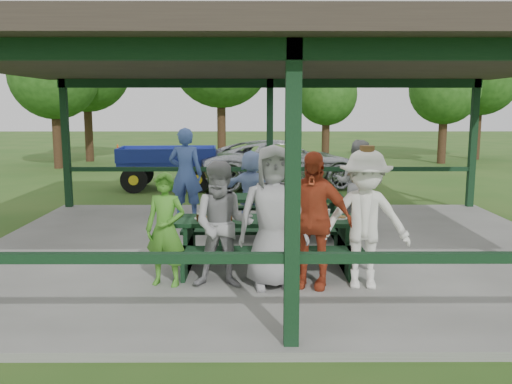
{
  "coord_description": "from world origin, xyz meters",
  "views": [
    {
      "loc": [
        -0.37,
        -8.97,
        2.48
      ],
      "look_at": [
        -0.34,
        -0.3,
        1.1
      ],
      "focal_mm": 38.0,
      "sensor_mm": 36.0,
      "label": 1
    }
  ],
  "objects_px": {
    "contestant_grey_left": "(223,225)",
    "contestant_white_fedora": "(365,219)",
    "contestant_green": "(166,229)",
    "spectator_grey": "(357,183)",
    "picnic_table_far": "(278,211)",
    "spectator_blue": "(186,174)",
    "farm_trailer": "(168,167)",
    "contestant_red": "(312,220)",
    "contestant_grey_mid": "(273,217)",
    "picnic_table_near": "(266,237)",
    "pickup_truck": "(282,163)",
    "spectator_lblue": "(252,188)"
  },
  "relations": [
    {
      "from": "contestant_green",
      "to": "farm_trailer",
      "type": "relative_size",
      "value": 0.39
    },
    {
      "from": "picnic_table_far",
      "to": "contestant_green",
      "type": "bearing_deg",
      "value": -120.42
    },
    {
      "from": "picnic_table_far",
      "to": "picnic_table_near",
      "type": "bearing_deg",
      "value": -97.61
    },
    {
      "from": "contestant_red",
      "to": "farm_trailer",
      "type": "height_order",
      "value": "contestant_red"
    },
    {
      "from": "contestant_red",
      "to": "spectator_grey",
      "type": "height_order",
      "value": "contestant_red"
    },
    {
      "from": "contestant_grey_left",
      "to": "contestant_grey_mid",
      "type": "bearing_deg",
      "value": 1.08
    },
    {
      "from": "picnic_table_far",
      "to": "contestant_red",
      "type": "height_order",
      "value": "contestant_red"
    },
    {
      "from": "contestant_white_fedora",
      "to": "spectator_grey",
      "type": "xyz_separation_m",
      "value": [
        0.59,
        3.68,
        -0.05
      ]
    },
    {
      "from": "contestant_white_fedora",
      "to": "farm_trailer",
      "type": "height_order",
      "value": "contestant_white_fedora"
    },
    {
      "from": "spectator_grey",
      "to": "pickup_truck",
      "type": "distance_m",
      "value": 6.19
    },
    {
      "from": "contestant_white_fedora",
      "to": "pickup_truck",
      "type": "bearing_deg",
      "value": 99.17
    },
    {
      "from": "contestant_grey_left",
      "to": "pickup_truck",
      "type": "xyz_separation_m",
      "value": [
        1.29,
        9.74,
        -0.21
      ]
    },
    {
      "from": "contestant_green",
      "to": "spectator_blue",
      "type": "relative_size",
      "value": 0.78
    },
    {
      "from": "farm_trailer",
      "to": "contestant_green",
      "type": "bearing_deg",
      "value": -85.02
    },
    {
      "from": "contestant_grey_left",
      "to": "farm_trailer",
      "type": "height_order",
      "value": "contestant_grey_left"
    },
    {
      "from": "spectator_blue",
      "to": "farm_trailer",
      "type": "distance_m",
      "value": 5.09
    },
    {
      "from": "pickup_truck",
      "to": "spectator_blue",
      "type": "bearing_deg",
      "value": 146.97
    },
    {
      "from": "picnic_table_near",
      "to": "contestant_white_fedora",
      "type": "relative_size",
      "value": 1.41
    },
    {
      "from": "contestant_red",
      "to": "spectator_blue",
      "type": "distance_m",
      "value": 4.85
    },
    {
      "from": "contestant_red",
      "to": "farm_trailer",
      "type": "distance_m",
      "value": 9.86
    },
    {
      "from": "contestant_grey_left",
      "to": "contestant_white_fedora",
      "type": "xyz_separation_m",
      "value": [
        1.86,
        -0.01,
        0.08
      ]
    },
    {
      "from": "pickup_truck",
      "to": "farm_trailer",
      "type": "height_order",
      "value": "pickup_truck"
    },
    {
      "from": "contestant_green",
      "to": "spectator_grey",
      "type": "distance_m",
      "value": 4.82
    },
    {
      "from": "picnic_table_near",
      "to": "pickup_truck",
      "type": "height_order",
      "value": "pickup_truck"
    },
    {
      "from": "contestant_green",
      "to": "contestant_white_fedora",
      "type": "relative_size",
      "value": 0.81
    },
    {
      "from": "contestant_grey_mid",
      "to": "spectator_blue",
      "type": "bearing_deg",
      "value": 106.55
    },
    {
      "from": "picnic_table_far",
      "to": "spectator_blue",
      "type": "height_order",
      "value": "spectator_blue"
    },
    {
      "from": "picnic_table_near",
      "to": "spectator_lblue",
      "type": "bearing_deg",
      "value": 94.26
    },
    {
      "from": "spectator_lblue",
      "to": "farm_trailer",
      "type": "distance_m",
      "value": 6.09
    },
    {
      "from": "contestant_grey_mid",
      "to": "pickup_truck",
      "type": "relative_size",
      "value": 0.36
    },
    {
      "from": "contestant_grey_left",
      "to": "picnic_table_near",
      "type": "bearing_deg",
      "value": 56.46
    },
    {
      "from": "picnic_table_far",
      "to": "contestant_white_fedora",
      "type": "relative_size",
      "value": 1.28
    },
    {
      "from": "contestant_grey_mid",
      "to": "contestant_red",
      "type": "xyz_separation_m",
      "value": [
        0.51,
        0.03,
        -0.04
      ]
    },
    {
      "from": "spectator_blue",
      "to": "pickup_truck",
      "type": "bearing_deg",
      "value": -108.63
    },
    {
      "from": "picnic_table_far",
      "to": "contestant_red",
      "type": "distance_m",
      "value": 2.86
    },
    {
      "from": "contestant_white_fedora",
      "to": "pickup_truck",
      "type": "xyz_separation_m",
      "value": [
        -0.57,
        9.75,
        -0.29
      ]
    },
    {
      "from": "contestant_green",
      "to": "farm_trailer",
      "type": "height_order",
      "value": "contestant_green"
    },
    {
      "from": "contestant_green",
      "to": "spectator_grey",
      "type": "height_order",
      "value": "spectator_grey"
    },
    {
      "from": "contestant_red",
      "to": "contestant_white_fedora",
      "type": "relative_size",
      "value": 0.96
    },
    {
      "from": "contestant_grey_left",
      "to": "contestant_red",
      "type": "xyz_separation_m",
      "value": [
        1.17,
        0.02,
        0.07
      ]
    },
    {
      "from": "contestant_white_fedora",
      "to": "picnic_table_near",
      "type": "bearing_deg",
      "value": 152.44
    },
    {
      "from": "contestant_white_fedora",
      "to": "spectator_blue",
      "type": "distance_m",
      "value": 5.23
    },
    {
      "from": "contestant_green",
      "to": "contestant_grey_left",
      "type": "height_order",
      "value": "contestant_grey_left"
    },
    {
      "from": "spectator_lblue",
      "to": "spectator_blue",
      "type": "xyz_separation_m",
      "value": [
        -1.39,
        0.59,
        0.21
      ]
    },
    {
      "from": "spectator_blue",
      "to": "pickup_truck",
      "type": "height_order",
      "value": "spectator_blue"
    },
    {
      "from": "picnic_table_far",
      "to": "spectator_grey",
      "type": "bearing_deg",
      "value": 27.51
    },
    {
      "from": "spectator_blue",
      "to": "picnic_table_far",
      "type": "bearing_deg",
      "value": 145.74
    },
    {
      "from": "contestant_grey_left",
      "to": "spectator_lblue",
      "type": "xyz_separation_m",
      "value": [
        0.37,
        3.75,
        -0.08
      ]
    },
    {
      "from": "contestant_red",
      "to": "spectator_blue",
      "type": "height_order",
      "value": "spectator_blue"
    },
    {
      "from": "picnic_table_near",
      "to": "contestant_green",
      "type": "relative_size",
      "value": 1.74
    }
  ]
}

